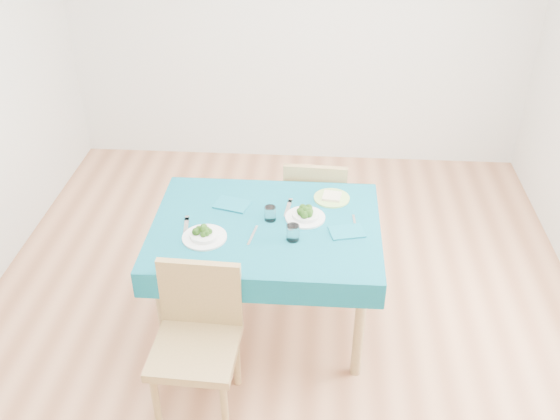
# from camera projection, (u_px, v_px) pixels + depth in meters

# --- Properties ---
(room_shell) EXTENTS (4.02, 4.52, 2.73)m
(room_shell) POSITION_uv_depth(u_px,v_px,m) (280.00, 132.00, 3.31)
(room_shell) COLOR #9F6442
(room_shell) RESTS_ON ground
(table) EXTENTS (1.32, 1.00, 0.76)m
(table) POSITION_uv_depth(u_px,v_px,m) (267.00, 275.00, 3.83)
(table) COLOR #095264
(table) RESTS_ON ground
(chair_near) EXTENTS (0.46, 0.50, 1.10)m
(chair_near) POSITION_uv_depth(u_px,v_px,m) (193.00, 333.00, 3.17)
(chair_near) COLOR olive
(chair_near) RESTS_ON ground
(chair_far) EXTENTS (0.44, 0.47, 1.04)m
(chair_far) POSITION_uv_depth(u_px,v_px,m) (316.00, 195.00, 4.34)
(chair_far) COLOR olive
(chair_far) RESTS_ON ground
(bowl_near) EXTENTS (0.25, 0.25, 0.08)m
(bowl_near) POSITION_uv_depth(u_px,v_px,m) (204.00, 233.00, 3.48)
(bowl_near) COLOR white
(bowl_near) RESTS_ON table
(bowl_far) EXTENTS (0.24, 0.24, 0.07)m
(bowl_far) POSITION_uv_depth(u_px,v_px,m) (305.00, 213.00, 3.65)
(bowl_far) COLOR white
(bowl_far) RESTS_ON table
(fork_near) EXTENTS (0.05, 0.20, 0.00)m
(fork_near) POSITION_uv_depth(u_px,v_px,m) (186.00, 227.00, 3.59)
(fork_near) COLOR silver
(fork_near) RESTS_ON table
(knife_near) EXTENTS (0.05, 0.19, 0.00)m
(knife_near) POSITION_uv_depth(u_px,v_px,m) (253.00, 235.00, 3.53)
(knife_near) COLOR silver
(knife_near) RESTS_ON table
(fork_far) EXTENTS (0.04, 0.19, 0.00)m
(fork_far) POSITION_uv_depth(u_px,v_px,m) (288.00, 208.00, 3.76)
(fork_far) COLOR silver
(fork_far) RESTS_ON table
(knife_far) EXTENTS (0.03, 0.20, 0.00)m
(knife_far) POSITION_uv_depth(u_px,v_px,m) (355.00, 224.00, 3.62)
(knife_far) COLOR silver
(knife_far) RESTS_ON table
(napkin_near) EXTENTS (0.24, 0.19, 0.01)m
(napkin_near) POSITION_uv_depth(u_px,v_px,m) (232.00, 204.00, 3.79)
(napkin_near) COLOR #0D5D6F
(napkin_near) RESTS_ON table
(napkin_far) EXTENTS (0.22, 0.18, 0.01)m
(napkin_far) POSITION_uv_depth(u_px,v_px,m) (347.00, 232.00, 3.55)
(napkin_far) COLOR #0D5D6F
(napkin_far) RESTS_ON table
(tumbler_center) EXTENTS (0.07, 0.07, 0.09)m
(tumbler_center) POSITION_uv_depth(u_px,v_px,m) (270.00, 213.00, 3.64)
(tumbler_center) COLOR white
(tumbler_center) RESTS_ON table
(tumbler_side) EXTENTS (0.07, 0.07, 0.09)m
(tumbler_side) POSITION_uv_depth(u_px,v_px,m) (293.00, 233.00, 3.47)
(tumbler_side) COLOR white
(tumbler_side) RESTS_ON table
(side_plate) EXTENTS (0.22, 0.22, 0.01)m
(side_plate) POSITION_uv_depth(u_px,v_px,m) (332.00, 198.00, 3.85)
(side_plate) COLOR #9DCC63
(side_plate) RESTS_ON table
(bread_slice) EXTENTS (0.12, 0.12, 0.02)m
(bread_slice) POSITION_uv_depth(u_px,v_px,m) (332.00, 196.00, 3.84)
(bread_slice) COLOR beige
(bread_slice) RESTS_ON side_plate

